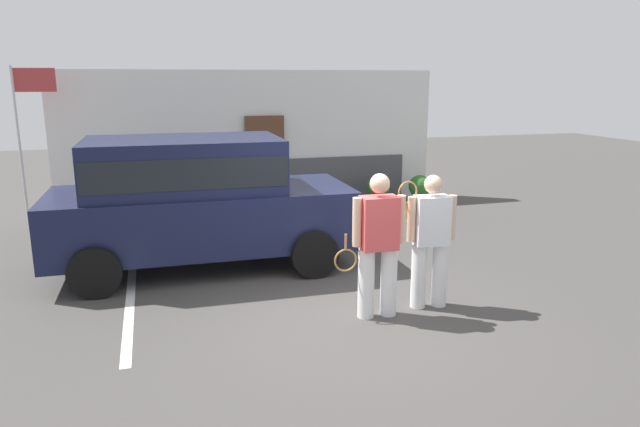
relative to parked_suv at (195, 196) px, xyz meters
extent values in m
plane|color=#423F3D|center=(1.68, -2.48, -1.15)|extent=(40.00, 40.00, 0.00)
cube|color=silver|center=(-1.02, -0.98, -1.14)|extent=(0.12, 4.40, 0.01)
cube|color=white|center=(1.68, 4.32, 0.41)|extent=(8.72, 0.30, 3.11)
cube|color=#4C4C51|center=(1.68, 4.12, -0.60)|extent=(7.32, 0.10, 1.09)
cube|color=brown|center=(1.91, 4.10, -0.10)|extent=(0.90, 0.06, 2.10)
cube|color=#141938|center=(0.11, 0.00, -0.35)|extent=(4.62, 1.96, 0.90)
cube|color=#141938|center=(-0.14, 0.00, 0.50)|extent=(2.92, 1.80, 0.80)
cube|color=black|center=(-0.14, 0.00, 0.48)|extent=(2.86, 1.82, 0.44)
cylinder|color=black|center=(1.67, 0.93, -0.79)|extent=(0.72, 0.27, 0.72)
cylinder|color=black|center=(1.64, -0.97, -0.79)|extent=(0.72, 0.27, 0.72)
cylinder|color=black|center=(-1.43, 0.97, -0.79)|extent=(0.72, 0.27, 0.72)
cylinder|color=black|center=(-1.45, -0.93, -0.79)|extent=(0.72, 0.27, 0.72)
cylinder|color=white|center=(2.15, -2.63, -0.70)|extent=(0.21, 0.21, 0.88)
cylinder|color=white|center=(1.85, -2.62, -0.70)|extent=(0.21, 0.21, 0.88)
cube|color=#E04C4C|center=(2.00, -2.62, 0.07)|extent=(0.46, 0.30, 0.66)
sphere|color=beige|center=(2.00, -2.62, 0.55)|extent=(0.24, 0.24, 0.24)
cylinder|color=beige|center=(2.28, -2.63, 0.10)|extent=(0.11, 0.11, 0.60)
cylinder|color=beige|center=(1.72, -2.61, 0.10)|extent=(0.11, 0.11, 0.60)
torus|color=olive|center=(1.60, -2.56, -0.39)|extent=(0.37, 0.04, 0.37)
cylinder|color=olive|center=(1.60, -2.56, -0.16)|extent=(0.03, 0.03, 0.20)
cylinder|color=white|center=(2.91, -2.53, -0.72)|extent=(0.20, 0.20, 0.85)
cylinder|color=white|center=(2.63, -2.50, -0.72)|extent=(0.20, 0.20, 0.85)
cube|color=silver|center=(2.77, -2.51, 0.02)|extent=(0.46, 0.31, 0.63)
sphere|color=beige|center=(2.77, -2.51, 0.49)|extent=(0.23, 0.23, 0.23)
cylinder|color=beige|center=(3.04, -2.54, 0.05)|extent=(0.11, 0.11, 0.58)
cylinder|color=beige|center=(2.50, -2.49, 0.05)|extent=(0.11, 0.11, 0.58)
torus|color=olive|center=(2.46, -2.43, 0.39)|extent=(0.29, 0.08, 0.29)
cylinder|color=olive|center=(2.46, -2.43, 0.15)|extent=(0.03, 0.03, 0.20)
cylinder|color=gray|center=(4.44, 3.38, -1.04)|extent=(0.35, 0.35, 0.21)
sphere|color=#2D6B28|center=(4.44, 3.38, -0.70)|extent=(0.55, 0.55, 0.55)
cylinder|color=gray|center=(5.45, 3.27, -1.04)|extent=(0.34, 0.34, 0.21)
sphere|color=#2D6B28|center=(5.45, 3.27, -0.71)|extent=(0.53, 0.53, 0.53)
cylinder|color=silver|center=(-3.07, 3.48, 0.44)|extent=(0.05, 0.05, 3.17)
cube|color=#B23838|center=(-2.67, 3.48, 1.75)|extent=(0.75, 0.08, 0.45)
camera|label=1|loc=(-0.61, -8.97, 1.79)|focal=32.42mm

